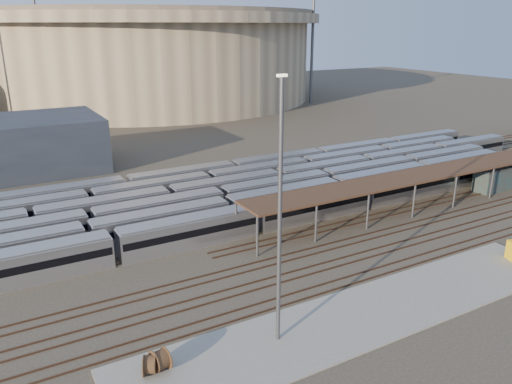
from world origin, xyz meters
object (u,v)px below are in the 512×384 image
object	(u,v)px
cable_reel_east	(160,360)
teal_boxcar	(508,176)
yard_light_pole	(280,217)
cable_reel_west	(150,364)

from	to	relation	value
cable_reel_east	teal_boxcar	bearing A→B (deg)	14.18
teal_boxcar	yard_light_pole	world-z (taller)	yard_light_pole
cable_reel_west	teal_boxcar	bearing A→B (deg)	14.06
cable_reel_west	yard_light_pole	size ratio (longest dim) A/B	0.08
teal_boxcar	cable_reel_east	world-z (taller)	teal_boxcar
cable_reel_east	cable_reel_west	bearing A→B (deg)	-175.45
cable_reel_east	yard_light_pole	world-z (taller)	yard_light_pole
teal_boxcar	cable_reel_west	world-z (taller)	teal_boxcar
teal_boxcar	cable_reel_east	xyz separation A→B (m)	(-68.12, -17.21, -0.67)
teal_boxcar	cable_reel_west	bearing A→B (deg)	-168.09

